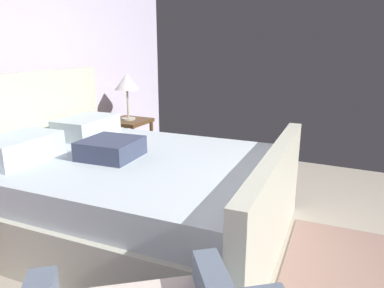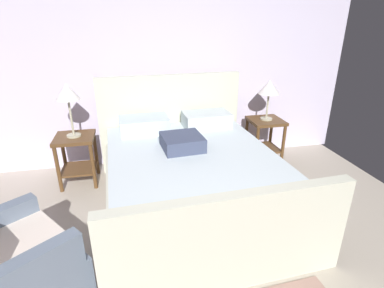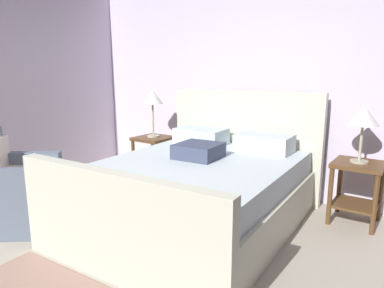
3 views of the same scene
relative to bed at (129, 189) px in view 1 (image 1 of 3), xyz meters
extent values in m
cube|color=#B4A997|center=(-0.03, -1.53, -0.36)|extent=(4.84, 5.48, 0.02)
cube|color=beige|center=(0.00, -0.06, -0.15)|extent=(1.79, 2.12, 0.40)
cube|color=beige|center=(-0.05, 1.01, 0.26)|extent=(1.81, 0.19, 1.22)
cube|color=beige|center=(0.06, -1.12, 0.05)|extent=(1.81, 0.19, 0.79)
cube|color=silver|center=(0.00, -0.06, 0.16)|extent=(1.71, 2.06, 0.22)
cube|color=silver|center=(-0.41, 0.66, 0.36)|extent=(0.58, 0.39, 0.18)
cube|color=silver|center=(0.35, 0.70, 0.36)|extent=(0.58, 0.39, 0.18)
cube|color=#3A435D|center=(-0.07, 0.09, 0.34)|extent=(0.43, 0.43, 0.14)
cube|color=brown|center=(1.23, 0.88, 0.23)|extent=(0.44, 0.44, 0.04)
cube|color=brown|center=(1.23, 0.88, -0.17)|extent=(0.40, 0.40, 0.02)
cylinder|color=brown|center=(1.04, 0.69, -0.07)|extent=(0.04, 0.04, 0.56)
cylinder|color=brown|center=(1.42, 0.69, -0.07)|extent=(0.04, 0.04, 0.56)
cylinder|color=brown|center=(1.04, 1.07, -0.07)|extent=(0.04, 0.04, 0.56)
cylinder|color=brown|center=(1.42, 1.07, -0.07)|extent=(0.04, 0.04, 0.56)
cylinder|color=#B7B293|center=(1.23, 0.88, 0.26)|extent=(0.16, 0.16, 0.02)
cylinder|color=#B7B293|center=(1.23, 0.88, 0.43)|extent=(0.02, 0.02, 0.33)
cone|color=silver|center=(1.23, 0.88, 0.69)|extent=(0.28, 0.28, 0.18)
camera|label=1|loc=(-2.10, -1.58, 1.09)|focal=33.09mm
camera|label=2|loc=(-0.56, -2.69, 1.49)|focal=27.98mm
camera|label=3|loc=(1.75, -2.62, 1.09)|focal=32.51mm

